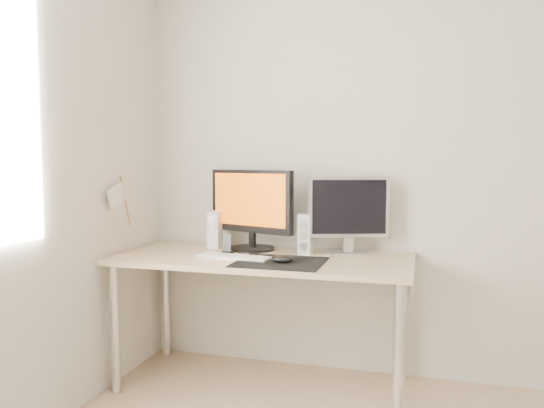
{
  "coord_description": "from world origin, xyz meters",
  "views": [
    {
      "loc": [
        -0.1,
        -1.34,
        1.25
      ],
      "look_at": [
        -0.9,
        1.46,
        1.01
      ],
      "focal_mm": 35.0,
      "sensor_mm": 36.0,
      "label": 1
    }
  ],
  "objects_px": {
    "desk": "(263,270)",
    "keyboard": "(233,257)",
    "speaker_right": "(305,234)",
    "mouse": "(282,259)",
    "second_monitor": "(349,211)",
    "speaker_left": "(215,229)",
    "main_monitor": "(251,207)",
    "phone_dock": "(227,248)"
  },
  "relations": [
    {
      "from": "desk",
      "to": "keyboard",
      "type": "distance_m",
      "value": 0.19
    },
    {
      "from": "speaker_right",
      "to": "keyboard",
      "type": "bearing_deg",
      "value": -145.04
    },
    {
      "from": "mouse",
      "to": "second_monitor",
      "type": "relative_size",
      "value": 0.25
    },
    {
      "from": "mouse",
      "to": "speaker_left",
      "type": "bearing_deg",
      "value": 145.22
    },
    {
      "from": "mouse",
      "to": "main_monitor",
      "type": "xyz_separation_m",
      "value": [
        -0.28,
        0.34,
        0.23
      ]
    },
    {
      "from": "phone_dock",
      "to": "speaker_left",
      "type": "bearing_deg",
      "value": 130.38
    },
    {
      "from": "mouse",
      "to": "speaker_right",
      "type": "xyz_separation_m",
      "value": [
        0.05,
        0.31,
        0.09
      ]
    },
    {
      "from": "desk",
      "to": "speaker_right",
      "type": "xyz_separation_m",
      "value": [
        0.21,
        0.14,
        0.19
      ]
    },
    {
      "from": "keyboard",
      "to": "second_monitor",
      "type": "bearing_deg",
      "value": 28.31
    },
    {
      "from": "main_monitor",
      "to": "second_monitor",
      "type": "xyz_separation_m",
      "value": [
        0.56,
        0.03,
        -0.01
      ]
    },
    {
      "from": "mouse",
      "to": "keyboard",
      "type": "bearing_deg",
      "value": 166.47
    },
    {
      "from": "speaker_left",
      "to": "phone_dock",
      "type": "bearing_deg",
      "value": -49.62
    },
    {
      "from": "desk",
      "to": "second_monitor",
      "type": "relative_size",
      "value": 3.63
    },
    {
      "from": "phone_dock",
      "to": "desk",
      "type": "bearing_deg",
      "value": -5.16
    },
    {
      "from": "main_monitor",
      "to": "desk",
      "type": "bearing_deg",
      "value": -55.02
    },
    {
      "from": "speaker_right",
      "to": "phone_dock",
      "type": "distance_m",
      "value": 0.44
    },
    {
      "from": "speaker_left",
      "to": "keyboard",
      "type": "height_order",
      "value": "speaker_left"
    },
    {
      "from": "speaker_right",
      "to": "keyboard",
      "type": "height_order",
      "value": "speaker_right"
    },
    {
      "from": "speaker_left",
      "to": "main_monitor",
      "type": "bearing_deg",
      "value": -2.42
    },
    {
      "from": "speaker_left",
      "to": "speaker_right",
      "type": "xyz_separation_m",
      "value": [
        0.56,
        -0.05,
        0.0
      ]
    },
    {
      "from": "second_monitor",
      "to": "phone_dock",
      "type": "distance_m",
      "value": 0.71
    },
    {
      "from": "main_monitor",
      "to": "keyboard",
      "type": "distance_m",
      "value": 0.37
    },
    {
      "from": "speaker_left",
      "to": "mouse",
      "type": "bearing_deg",
      "value": -34.78
    },
    {
      "from": "mouse",
      "to": "desk",
      "type": "xyz_separation_m",
      "value": [
        -0.15,
        0.17,
        -0.1
      ]
    },
    {
      "from": "second_monitor",
      "to": "phone_dock",
      "type": "xyz_separation_m",
      "value": [
        -0.65,
        -0.19,
        -0.21
      ]
    },
    {
      "from": "speaker_right",
      "to": "main_monitor",
      "type": "bearing_deg",
      "value": 173.45
    },
    {
      "from": "mouse",
      "to": "speaker_right",
      "type": "height_order",
      "value": "speaker_right"
    },
    {
      "from": "second_monitor",
      "to": "speaker_right",
      "type": "bearing_deg",
      "value": -163.17
    },
    {
      "from": "mouse",
      "to": "keyboard",
      "type": "relative_size",
      "value": 0.26
    },
    {
      "from": "desk",
      "to": "keyboard",
      "type": "height_order",
      "value": "keyboard"
    },
    {
      "from": "second_monitor",
      "to": "speaker_right",
      "type": "height_order",
      "value": "second_monitor"
    },
    {
      "from": "main_monitor",
      "to": "second_monitor",
      "type": "relative_size",
      "value": 1.22
    },
    {
      "from": "mouse",
      "to": "keyboard",
      "type": "height_order",
      "value": "mouse"
    },
    {
      "from": "mouse",
      "to": "main_monitor",
      "type": "relative_size",
      "value": 0.21
    },
    {
      "from": "keyboard",
      "to": "phone_dock",
      "type": "distance_m",
      "value": 0.15
    },
    {
      "from": "desk",
      "to": "main_monitor",
      "type": "distance_m",
      "value": 0.39
    },
    {
      "from": "second_monitor",
      "to": "speaker_right",
      "type": "xyz_separation_m",
      "value": [
        -0.23,
        -0.07,
        -0.13
      ]
    },
    {
      "from": "desk",
      "to": "speaker_left",
      "type": "bearing_deg",
      "value": 152.53
    },
    {
      "from": "speaker_left",
      "to": "phone_dock",
      "type": "relative_size",
      "value": 2.04
    },
    {
      "from": "mouse",
      "to": "second_monitor",
      "type": "bearing_deg",
      "value": 53.2
    },
    {
      "from": "main_monitor",
      "to": "keyboard",
      "type": "bearing_deg",
      "value": -92.27
    },
    {
      "from": "main_monitor",
      "to": "second_monitor",
      "type": "distance_m",
      "value": 0.56
    }
  ]
}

